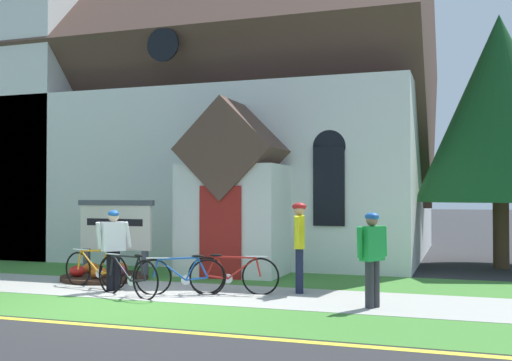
# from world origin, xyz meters

# --- Properties ---
(ground) EXTENTS (140.00, 140.00, 0.00)m
(ground) POSITION_xyz_m (0.00, 4.00, 0.00)
(ground) COLOR #2B2B2D
(sidewalk_slab) EXTENTS (32.00, 2.30, 0.01)m
(sidewalk_slab) POSITION_xyz_m (-1.76, 1.71, 0.01)
(sidewalk_slab) COLOR #A8A59E
(sidewalk_slab) RESTS_ON ground
(grass_verge) EXTENTS (32.00, 1.87, 0.01)m
(grass_verge) POSITION_xyz_m (-1.76, -0.37, 0.00)
(grass_verge) COLOR #427F33
(grass_verge) RESTS_ON ground
(church_lawn) EXTENTS (24.00, 2.40, 0.01)m
(church_lawn) POSITION_xyz_m (-1.76, 4.07, 0.00)
(church_lawn) COLOR #427F33
(church_lawn) RESTS_ON ground
(church_building) EXTENTS (13.15, 11.26, 12.95)m
(church_building) POSITION_xyz_m (-2.10, 9.69, 4.54)
(church_building) COLOR white
(church_building) RESTS_ON ground
(church_sign) EXTENTS (2.02, 0.25, 1.77)m
(church_sign) POSITION_xyz_m (-1.90, 3.18, 1.15)
(church_sign) COLOR #474C56
(church_sign) RESTS_ON ground
(flower_bed) EXTENTS (1.92, 1.92, 0.34)m
(flower_bed) POSITION_xyz_m (-1.92, 2.74, 0.10)
(flower_bed) COLOR #382319
(flower_bed) RESTS_ON ground
(bicycle_yellow) EXTENTS (1.66, 0.56, 0.78)m
(bicycle_yellow) POSITION_xyz_m (0.63, 1.38, 0.36)
(bicycle_yellow) COLOR black
(bicycle_yellow) RESTS_ON ground
(bicycle_blue) EXTENTS (1.69, 0.73, 0.82)m
(bicycle_blue) POSITION_xyz_m (-0.25, 0.92, 0.38)
(bicycle_blue) COLOR black
(bicycle_blue) RESTS_ON ground
(bicycle_red) EXTENTS (1.69, 0.38, 0.83)m
(bicycle_red) POSITION_xyz_m (-1.43, 1.69, 0.37)
(bicycle_red) COLOR black
(bicycle_red) RESTS_ON ground
(bicycle_silver) EXTENTS (1.75, 0.34, 0.78)m
(bicycle_silver) POSITION_xyz_m (1.53, 1.79, 0.37)
(bicycle_silver) COLOR black
(bicycle_silver) RESTS_ON ground
(cyclist_in_green_jersey) EXTENTS (0.51, 0.55, 1.59)m
(cyclist_in_green_jersey) POSITION_xyz_m (-0.83, 1.38, 0.92)
(cyclist_in_green_jersey) COLOR black
(cyclist_in_green_jersey) RESTS_ON ground
(cyclist_in_yellow_jersey) EXTENTS (0.44, 0.59, 1.60)m
(cyclist_in_yellow_jersey) POSITION_xyz_m (4.25, 1.21, 0.93)
(cyclist_in_yellow_jersey) COLOR #2D2D33
(cyclist_in_yellow_jersey) RESTS_ON ground
(cyclist_in_orange_jersey) EXTENTS (0.33, 0.77, 1.74)m
(cyclist_in_orange_jersey) POSITION_xyz_m (2.69, 2.34, 1.03)
(cyclist_in_orange_jersey) COLOR #191E38
(cyclist_in_orange_jersey) RESTS_ON ground
(roadside_conifer) EXTENTS (4.35, 4.35, 6.60)m
(roadside_conifer) POSITION_xyz_m (6.62, 7.86, 4.14)
(roadside_conifer) COLOR #4C3823
(roadside_conifer) RESTS_ON ground
(yard_deciduous_tree) EXTENTS (4.21, 4.21, 5.16)m
(yard_deciduous_tree) POSITION_xyz_m (-7.33, 7.73, 3.76)
(yard_deciduous_tree) COLOR #4C3823
(yard_deciduous_tree) RESTS_ON ground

